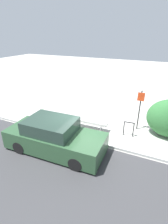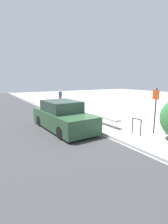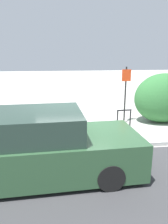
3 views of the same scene
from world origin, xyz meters
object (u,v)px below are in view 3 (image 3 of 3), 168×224
(bike_rack, at_px, (124,118))
(parked_car_near, at_px, (40,148))
(bench, at_px, (61,123))
(sign_post, at_px, (126,90))

(bike_rack, relative_size, parked_car_near, 0.18)
(bike_rack, bearing_deg, parked_car_near, -136.34)
(bench, bearing_deg, parked_car_near, -103.53)
(parked_car_near, bearing_deg, bike_rack, 41.23)
(bike_rack, distance_m, parked_car_near, 3.93)
(bench, height_order, bike_rack, bike_rack)
(bench, distance_m, parked_car_near, 2.57)
(bench, bearing_deg, bike_rack, 3.65)
(sign_post, bearing_deg, bike_rack, -108.30)
(bench, bearing_deg, sign_post, 22.04)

